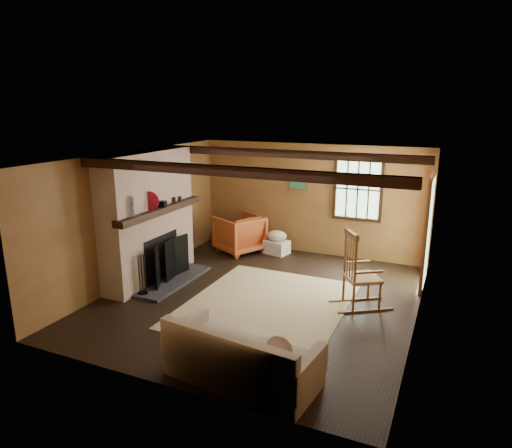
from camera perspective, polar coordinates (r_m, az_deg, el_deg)
The scene contains 10 objects.
ground at distance 7.87m, azimuth 0.56°, elevation -9.24°, with size 5.50×5.50×0.00m, color black.
room_envelope at distance 7.51m, azimuth 2.92°, elevation 2.70°, with size 5.02×5.52×2.44m.
fireplace at distance 8.59m, azimuth -13.16°, elevation 0.22°, with size 1.02×2.30×2.40m.
rug at distance 7.63m, azimuth 1.35°, elevation -10.02°, with size 2.50×3.00×0.01m, color tan.
rocking_chair at distance 7.55m, azimuth 12.81°, elevation -6.25°, with size 1.04×0.92×1.29m.
sofa at distance 5.61m, azimuth -1.95°, elevation -16.82°, with size 1.92×1.03×0.74m.
firewood_pile at distance 10.86m, azimuth -3.72°, elevation -1.71°, with size 0.74×0.13×0.27m.
laundry_basket at distance 10.09m, azimuth 2.61°, elevation -2.89°, with size 0.50×0.38×0.30m, color white.
basket_pillow at distance 10.01m, azimuth 2.63°, elevation -1.47°, with size 0.44×0.35×0.22m, color beige.
armchair at distance 10.13m, azimuth -2.09°, elevation -1.21°, with size 0.89×0.92×0.84m, color #BF6026.
Camera 1 is at (2.87, -6.60, 3.19)m, focal length 32.00 mm.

